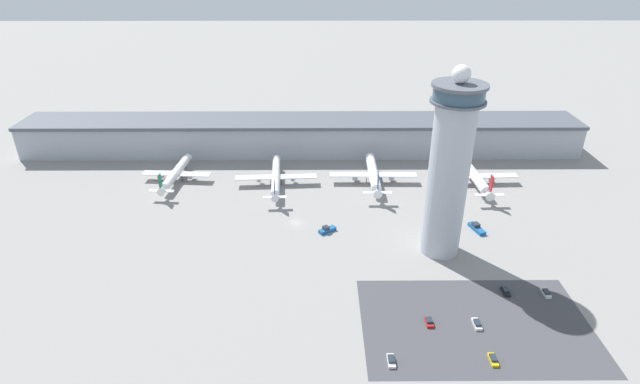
{
  "coord_description": "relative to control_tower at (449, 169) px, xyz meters",
  "views": [
    {
      "loc": [
        8.05,
        -162.72,
        97.26
      ],
      "look_at": [
        9.05,
        8.38,
        8.81
      ],
      "focal_mm": 28.0,
      "sensor_mm": 36.0,
      "label": 1
    }
  ],
  "objects": [
    {
      "name": "ground_plane",
      "position": [
        -50.08,
        18.54,
        -30.95
      ],
      "size": [
        1000.0,
        1000.0,
        0.0
      ],
      "primitive_type": "plane",
      "color": "gray"
    },
    {
      "name": "terminal_building",
      "position": [
        -50.08,
        88.54,
        -22.34
      ],
      "size": [
        271.66,
        25.0,
        17.03
      ],
      "color": "#A3A8B2",
      "rests_on": "ground"
    },
    {
      "name": "control_tower",
      "position": [
        0.0,
        0.0,
        0.0
      ],
      "size": [
        16.74,
        16.74,
        64.0
      ],
      "color": "#ADB2BC",
      "rests_on": "ground"
    },
    {
      "name": "parking_lot_surface",
      "position": [
        2.31,
        -37.23,
        -30.95
      ],
      "size": [
        64.0,
        40.0,
        0.01
      ],
      "primitive_type": "cube",
      "color": "#424247",
      "rests_on": "ground"
    },
    {
      "name": "airplane_gate_alpha",
      "position": [
        -104.47,
        54.6,
        -27.1
      ],
      "size": [
        30.34,
        37.05,
        11.64
      ],
      "color": "white",
      "rests_on": "ground"
    },
    {
      "name": "airplane_gate_bravo",
      "position": [
        -59.98,
        50.19,
        -26.78
      ],
      "size": [
        35.39,
        40.7,
        11.46
      ],
      "color": "silver",
      "rests_on": "ground"
    },
    {
      "name": "airplane_gate_charlie",
      "position": [
        -17.58,
        52.09,
        -26.56
      ],
      "size": [
        38.09,
        38.19,
        13.32
      ],
      "color": "white",
      "rests_on": "ground"
    },
    {
      "name": "airplane_gate_delta",
      "position": [
        26.18,
        50.78,
        -26.74
      ],
      "size": [
        38.5,
        39.6,
        13.15
      ],
      "color": "white",
      "rests_on": "ground"
    },
    {
      "name": "service_truck_catering",
      "position": [
        -38.5,
        12.05,
        -30.1
      ],
      "size": [
        6.78,
        5.72,
        2.47
      ],
      "color": "black",
      "rests_on": "ground"
    },
    {
      "name": "service_truck_fuel",
      "position": [
        16.82,
        12.92,
        -30.08
      ],
      "size": [
        4.92,
        8.66,
        2.51
      ],
      "color": "black",
      "rests_on": "ground"
    },
    {
      "name": "car_silver_sedan",
      "position": [
        -10.74,
        -36.79,
        -30.38
      ],
      "size": [
        1.98,
        4.16,
        1.48
      ],
      "color": "black",
      "rests_on": "ground"
    },
    {
      "name": "car_maroon_suv",
      "position": [
        15.38,
        -23.34,
        -30.41
      ],
      "size": [
        1.82,
        4.45,
        1.4
      ],
      "color": "black",
      "rests_on": "ground"
    },
    {
      "name": "car_red_hatchback",
      "position": [
        -23.29,
        -51.04,
        -30.41
      ],
      "size": [
        1.86,
        4.62,
        1.39
      ],
      "color": "black",
      "rests_on": "ground"
    },
    {
      "name": "car_black_suv",
      "position": [
        2.89,
        -50.79,
        -30.42
      ],
      "size": [
        1.77,
        4.44,
        1.37
      ],
      "color": "black",
      "rests_on": "ground"
    },
    {
      "name": "car_white_wagon",
      "position": [
        27.34,
        -24.22,
        -30.42
      ],
      "size": [
        1.84,
        4.52,
        1.37
      ],
      "color": "black",
      "rests_on": "ground"
    },
    {
      "name": "car_green_van",
      "position": [
        2.45,
        -37.73,
        -30.37
      ],
      "size": [
        1.93,
        4.72,
        1.49
      ],
      "color": "black",
      "rests_on": "ground"
    }
  ]
}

